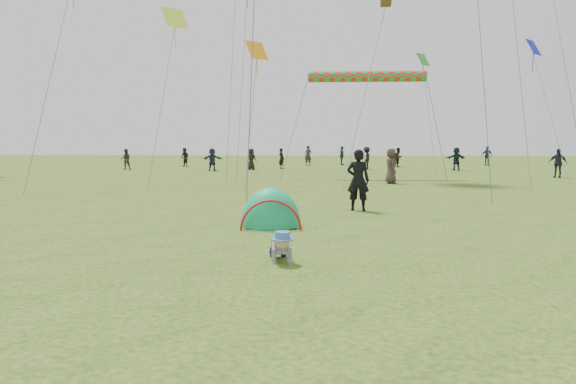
{
  "coord_description": "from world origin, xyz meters",
  "views": [
    {
      "loc": [
        -0.18,
        -9.54,
        2.13
      ],
      "look_at": [
        -0.78,
        1.94,
        1.0
      ],
      "focal_mm": 32.0,
      "sensor_mm": 36.0,
      "label": 1
    }
  ],
  "objects": [
    {
      "name": "crowd_person_8",
      "position": [
        2.32,
        37.52,
        0.86
      ],
      "size": [
        0.53,
        1.05,
        1.72
      ],
      "primitive_type": "imported",
      "rotation": [
        0.0,
        0.0,
        1.68
      ],
      "color": "#22343C",
      "rests_on": "ground"
    },
    {
      "name": "crawling_toddler",
      "position": [
        -0.78,
        -0.56,
        0.29
      ],
      "size": [
        0.67,
        0.86,
        0.59
      ],
      "primitive_type": null,
      "rotation": [
        0.0,
        0.0,
        0.19
      ],
      "color": "black",
      "rests_on": "ground"
    },
    {
      "name": "crowd_person_7",
      "position": [
        6.81,
        33.61,
        0.82
      ],
      "size": [
        1.0,
        0.99,
        1.63
      ],
      "primitive_type": "imported",
      "rotation": [
        0.0,
        0.0,
        0.73
      ],
      "color": "black",
      "rests_on": "ground"
    },
    {
      "name": "crowd_person_1",
      "position": [
        -11.18,
        33.51,
        0.81
      ],
      "size": [
        0.99,
        0.94,
        1.61
      ],
      "primitive_type": "imported",
      "rotation": [
        0.0,
        0.0,
        5.69
      ],
      "color": "black",
      "rests_on": "ground"
    },
    {
      "name": "diamond_kite_4",
      "position": [
        12.33,
        21.18,
        7.51
      ],
      "size": [
        1.16,
        1.16,
        0.94
      ],
      "primitive_type": "plane",
      "rotation": [
        1.05,
        0.0,
        0.79
      ],
      "color": "#1A1AC8"
    },
    {
      "name": "crowd_person_13",
      "position": [
        -14.63,
        29.08,
        0.79
      ],
      "size": [
        0.95,
        0.86,
        1.59
      ],
      "primitive_type": "imported",
      "rotation": [
        0.0,
        0.0,
        3.55
      ],
      "color": "#3C342A",
      "rests_on": "ground"
    },
    {
      "name": "crowd_person_6",
      "position": [
        -0.74,
        36.14,
        0.89
      ],
      "size": [
        0.74,
        0.58,
        1.78
      ],
      "primitive_type": "imported",
      "rotation": [
        0.0,
        0.0,
        6.03
      ],
      "color": "#24242A",
      "rests_on": "ground"
    },
    {
      "name": "crowd_person_5",
      "position": [
        -7.63,
        27.56,
        0.83
      ],
      "size": [
        1.61,
        0.78,
        1.67
      ],
      "primitive_type": "imported",
      "rotation": [
        0.0,
        0.0,
        2.95
      ],
      "color": "#262F41",
      "rests_on": "ground"
    },
    {
      "name": "crowd_person_11",
      "position": [
        10.36,
        29.25,
        0.86
      ],
      "size": [
        1.67,
        0.92,
        1.72
      ],
      "primitive_type": "imported",
      "rotation": [
        0.0,
        0.0,
        3.42
      ],
      "color": "#19262B",
      "rests_on": "ground"
    },
    {
      "name": "standing_adult",
      "position": [
        1.16,
        6.31,
        0.95
      ],
      "size": [
        0.76,
        0.57,
        1.9
      ],
      "primitive_type": "imported",
      "rotation": [
        0.0,
        0.0,
        2.96
      ],
      "color": "black",
      "rests_on": "ground"
    },
    {
      "name": "ground",
      "position": [
        0.0,
        0.0,
        0.0
      ],
      "size": [
        140.0,
        140.0,
        0.0
      ],
      "primitive_type": "plane",
      "color": "#154608"
    },
    {
      "name": "popup_tent",
      "position": [
        -1.28,
        3.17,
        0.0
      ],
      "size": [
        1.64,
        1.4,
        1.98
      ],
      "primitive_type": "ellipsoid",
      "rotation": [
        0.0,
        0.0,
        0.1
      ],
      "color": "#0E9749",
      "rests_on": "ground"
    },
    {
      "name": "rainbow_tube_kite",
      "position": [
        2.81,
        20.77,
        5.88
      ],
      "size": [
        6.76,
        0.64,
        0.64
      ],
      "primitive_type": "cylinder",
      "rotation": [
        0.0,
        1.57,
        0.0
      ],
      "color": "red"
    },
    {
      "name": "diamond_kite_2",
      "position": [
        -3.15,
        17.02,
        6.76
      ],
      "size": [
        1.18,
        1.18,
        0.97
      ],
      "primitive_type": "plane",
      "rotation": [
        1.05,
        0.0,
        0.79
      ],
      "color": "#FF990B"
    },
    {
      "name": "crowd_person_4",
      "position": [
        3.71,
        16.75,
        0.9
      ],
      "size": [
        0.68,
        0.94,
        1.8
      ],
      "primitive_type": "imported",
      "rotation": [
        0.0,
        0.0,
        1.7
      ],
      "color": "#3A2B27",
      "rests_on": "ground"
    },
    {
      "name": "crowd_person_2",
      "position": [
        14.2,
        21.57,
        0.86
      ],
      "size": [
        1.07,
        0.91,
        1.72
      ],
      "primitive_type": "imported",
      "rotation": [
        0.0,
        0.0,
        5.69
      ],
      "color": "#1B252C",
      "rests_on": "ground"
    },
    {
      "name": "crowd_person_10",
      "position": [
        -4.98,
        29.25,
        0.81
      ],
      "size": [
        0.91,
        0.73,
        1.62
      ],
      "primitive_type": "imported",
      "rotation": [
        0.0,
        0.0,
        2.83
      ],
      "color": "black",
      "rests_on": "ground"
    },
    {
      "name": "crowd_person_9",
      "position": [
        3.77,
        29.75,
        0.87
      ],
      "size": [
        0.9,
        1.25,
        1.75
      ],
      "primitive_type": "imported",
      "rotation": [
        0.0,
        0.0,
        4.47
      ],
      "color": "black",
      "rests_on": "ground"
    },
    {
      "name": "diamond_kite_3",
      "position": [
        7.8,
        29.54,
        8.17
      ],
      "size": [
        1.18,
        1.18,
        0.96
      ],
      "primitive_type": "plane",
      "rotation": [
        1.05,
        0.0,
        0.79
      ],
      "color": "#399031"
    },
    {
      "name": "diamond_kite_8",
      "position": [
        -7.41,
        17.23,
        8.49
      ],
      "size": [
        1.34,
        1.34,
        1.1
      ],
      "primitive_type": "plane",
      "rotation": [
        1.05,
        0.0,
        0.79
      ],
      "color": "#D7F234"
    },
    {
      "name": "crowd_person_14",
      "position": [
        15.16,
        36.98,
        0.88
      ],
      "size": [
        1.08,
        0.58,
        1.75
      ],
      "primitive_type": "imported",
      "rotation": [
        0.0,
        0.0,
        0.16
      ],
      "color": "#273543",
      "rests_on": "ground"
    },
    {
      "name": "crowd_person_12",
      "position": [
        -2.79,
        30.92,
        0.81
      ],
      "size": [
        0.66,
        0.7,
        1.62
      ],
      "primitive_type": "imported",
      "rotation": [
        0.0,
        0.0,
        2.2
      ],
      "color": "black",
      "rests_on": "ground"
    }
  ]
}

